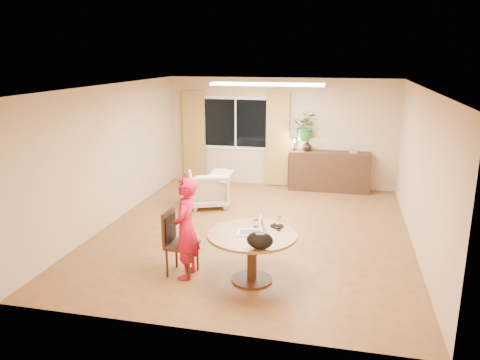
{
  "coord_description": "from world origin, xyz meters",
  "views": [
    {
      "loc": [
        1.52,
        -7.85,
        3.12
      ],
      "look_at": [
        -0.21,
        -0.2,
        1.01
      ],
      "focal_mm": 35.0,
      "sensor_mm": 36.0,
      "label": 1
    }
  ],
  "objects_px": {
    "dining_chair": "(182,243)",
    "armchair": "(209,189)",
    "sideboard": "(329,171)",
    "child": "(186,228)",
    "dining_table": "(252,244)"
  },
  "relations": [
    {
      "from": "dining_table",
      "to": "dining_chair",
      "type": "bearing_deg",
      "value": -179.37
    },
    {
      "from": "dining_chair",
      "to": "sideboard",
      "type": "relative_size",
      "value": 0.52
    },
    {
      "from": "child",
      "to": "sideboard",
      "type": "distance_m",
      "value": 5.3
    },
    {
      "from": "sideboard",
      "to": "dining_chair",
      "type": "bearing_deg",
      "value": -111.17
    },
    {
      "from": "dining_table",
      "to": "child",
      "type": "xyz_separation_m",
      "value": [
        -0.94,
        -0.07,
        0.18
      ]
    },
    {
      "from": "dining_chair",
      "to": "armchair",
      "type": "bearing_deg",
      "value": 102.66
    },
    {
      "from": "sideboard",
      "to": "armchair",
      "type": "bearing_deg",
      "value": -144.32
    },
    {
      "from": "child",
      "to": "armchair",
      "type": "distance_m",
      "value": 3.3
    },
    {
      "from": "dining_table",
      "to": "child",
      "type": "height_order",
      "value": "child"
    },
    {
      "from": "armchair",
      "to": "sideboard",
      "type": "relative_size",
      "value": 0.44
    },
    {
      "from": "child",
      "to": "sideboard",
      "type": "bearing_deg",
      "value": 158.67
    },
    {
      "from": "dining_table",
      "to": "dining_chair",
      "type": "distance_m",
      "value": 1.04
    },
    {
      "from": "armchair",
      "to": "child",
      "type": "bearing_deg",
      "value": 79.52
    },
    {
      "from": "dining_chair",
      "to": "armchair",
      "type": "xyz_separation_m",
      "value": [
        -0.54,
        3.16,
        -0.1
      ]
    },
    {
      "from": "dining_table",
      "to": "child",
      "type": "relative_size",
      "value": 0.85
    }
  ]
}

